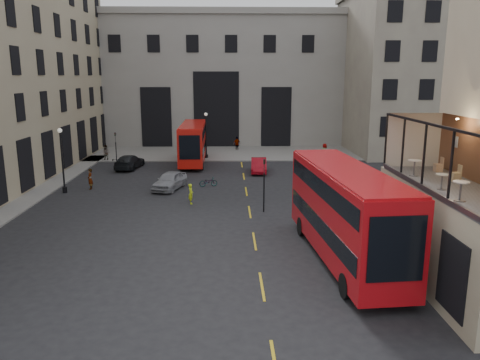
{
  "coord_description": "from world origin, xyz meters",
  "views": [
    {
      "loc": [
        -3.54,
        -19.82,
        9.43
      ],
      "look_at": [
        -2.77,
        9.0,
        3.0
      ],
      "focal_mm": 35.0,
      "sensor_mm": 36.0,
      "label": 1
    }
  ],
  "objects_px": {
    "car_c": "(129,162)",
    "cyclist": "(191,194)",
    "bus_near": "(345,209)",
    "pedestrian_c": "(237,144)",
    "pedestrian_b": "(197,151)",
    "cafe_table_mid": "(442,179)",
    "car_a": "(170,180)",
    "cafe_table_near": "(461,188)",
    "car_b": "(259,165)",
    "street_lamp_b": "(206,138)",
    "pedestrian_e": "(90,179)",
    "cafe_chair_d": "(438,167)",
    "traffic_light_far": "(116,146)",
    "bicycle": "(208,182)",
    "traffic_light_near": "(264,179)",
    "cafe_table_far": "(414,165)",
    "street_lamp_a": "(63,164)",
    "pedestrian_d": "(324,151)",
    "bus_far": "(193,141)",
    "cafe_chair_c": "(456,176)"
  },
  "relations": [
    {
      "from": "cafe_chair_d",
      "to": "cafe_table_near",
      "type": "bearing_deg",
      "value": -106.52
    },
    {
      "from": "bus_near",
      "to": "pedestrian_c",
      "type": "height_order",
      "value": "bus_near"
    },
    {
      "from": "traffic_light_far",
      "to": "pedestrian_e",
      "type": "height_order",
      "value": "traffic_light_far"
    },
    {
      "from": "traffic_light_near",
      "to": "pedestrian_b",
      "type": "xyz_separation_m",
      "value": [
        -6.05,
        21.94,
        -1.56
      ]
    },
    {
      "from": "pedestrian_b",
      "to": "cafe_table_mid",
      "type": "bearing_deg",
      "value": -119.99
    },
    {
      "from": "street_lamp_a",
      "to": "car_b",
      "type": "relative_size",
      "value": 1.24
    },
    {
      "from": "street_lamp_a",
      "to": "pedestrian_c",
      "type": "distance_m",
      "value": 26.37
    },
    {
      "from": "street_lamp_a",
      "to": "cyclist",
      "type": "xyz_separation_m",
      "value": [
        10.67,
        -3.69,
        -1.62
      ]
    },
    {
      "from": "car_c",
      "to": "cyclist",
      "type": "xyz_separation_m",
      "value": [
        7.43,
        -13.92,
        0.05
      ]
    },
    {
      "from": "bus_near",
      "to": "pedestrian_c",
      "type": "relative_size",
      "value": 6.88
    },
    {
      "from": "bus_far",
      "to": "car_a",
      "type": "bearing_deg",
      "value": -95.37
    },
    {
      "from": "car_b",
      "to": "cyclist",
      "type": "relative_size",
      "value": 2.78
    },
    {
      "from": "car_a",
      "to": "car_c",
      "type": "distance_m",
      "value": 10.61
    },
    {
      "from": "car_c",
      "to": "cyclist",
      "type": "relative_size",
      "value": 3.21
    },
    {
      "from": "traffic_light_far",
      "to": "car_b",
      "type": "bearing_deg",
      "value": -8.06
    },
    {
      "from": "cafe_table_far",
      "to": "pedestrian_d",
      "type": "bearing_deg",
      "value": 86.31
    },
    {
      "from": "traffic_light_near",
      "to": "car_c",
      "type": "bearing_deg",
      "value": 128.17
    },
    {
      "from": "car_a",
      "to": "car_b",
      "type": "distance_m",
      "value": 10.59
    },
    {
      "from": "cafe_chair_c",
      "to": "car_b",
      "type": "bearing_deg",
      "value": 107.05
    },
    {
      "from": "cafe_table_far",
      "to": "pedestrian_e",
      "type": "bearing_deg",
      "value": 141.52
    },
    {
      "from": "car_b",
      "to": "pedestrian_d",
      "type": "xyz_separation_m",
      "value": [
        8.1,
        7.43,
        0.19
      ]
    },
    {
      "from": "car_a",
      "to": "car_c",
      "type": "height_order",
      "value": "car_a"
    },
    {
      "from": "bus_near",
      "to": "car_c",
      "type": "height_order",
      "value": "bus_near"
    },
    {
      "from": "street_lamp_b",
      "to": "bicycle",
      "type": "xyz_separation_m",
      "value": [
        0.76,
        -14.03,
        -1.99
      ]
    },
    {
      "from": "car_b",
      "to": "cafe_chair_d",
      "type": "xyz_separation_m",
      "value": [
        7.76,
        -22.39,
        4.12
      ]
    },
    {
      "from": "cafe_chair_d",
      "to": "cyclist",
      "type": "bearing_deg",
      "value": 141.75
    },
    {
      "from": "bus_near",
      "to": "bicycle",
      "type": "bearing_deg",
      "value": 114.61
    },
    {
      "from": "pedestrian_d",
      "to": "street_lamp_a",
      "type": "bearing_deg",
      "value": 108.85
    },
    {
      "from": "pedestrian_c",
      "to": "cafe_table_mid",
      "type": "relative_size",
      "value": 2.64
    },
    {
      "from": "street_lamp_b",
      "to": "bus_near",
      "type": "bearing_deg",
      "value": -74.65
    },
    {
      "from": "traffic_light_far",
      "to": "street_lamp_b",
      "type": "bearing_deg",
      "value": 33.69
    },
    {
      "from": "traffic_light_near",
      "to": "cafe_table_far",
      "type": "height_order",
      "value": "cafe_table_far"
    },
    {
      "from": "street_lamp_b",
      "to": "pedestrian_e",
      "type": "height_order",
      "value": "street_lamp_b"
    },
    {
      "from": "traffic_light_far",
      "to": "cafe_chair_d",
      "type": "bearing_deg",
      "value": -47.6
    },
    {
      "from": "traffic_light_near",
      "to": "pedestrian_b",
      "type": "bearing_deg",
      "value": 105.42
    },
    {
      "from": "street_lamp_a",
      "to": "car_a",
      "type": "relative_size",
      "value": 1.2
    },
    {
      "from": "pedestrian_c",
      "to": "cafe_table_near",
      "type": "bearing_deg",
      "value": 71.81
    },
    {
      "from": "pedestrian_b",
      "to": "pedestrian_c",
      "type": "height_order",
      "value": "pedestrian_c"
    },
    {
      "from": "traffic_light_far",
      "to": "pedestrian_e",
      "type": "distance_m",
      "value": 8.92
    },
    {
      "from": "bus_near",
      "to": "bus_far",
      "type": "relative_size",
      "value": 1.14
    },
    {
      "from": "street_lamp_b",
      "to": "pedestrian_c",
      "type": "xyz_separation_m",
      "value": [
        3.67,
        5.87,
        -1.49
      ]
    },
    {
      "from": "bus_near",
      "to": "cafe_table_mid",
      "type": "bearing_deg",
      "value": -46.27
    },
    {
      "from": "car_c",
      "to": "car_b",
      "type": "bearing_deg",
      "value": 178.47
    },
    {
      "from": "cyclist",
      "to": "street_lamp_a",
      "type": "bearing_deg",
      "value": 61.26
    },
    {
      "from": "bicycle",
      "to": "cafe_table_near",
      "type": "bearing_deg",
      "value": -166.08
    },
    {
      "from": "cafe_chair_d",
      "to": "car_a",
      "type": "bearing_deg",
      "value": 135.56
    },
    {
      "from": "street_lamp_b",
      "to": "car_c",
      "type": "relative_size",
      "value": 1.07
    },
    {
      "from": "pedestrian_e",
      "to": "cafe_table_mid",
      "type": "height_order",
      "value": "cafe_table_mid"
    },
    {
      "from": "street_lamp_a",
      "to": "pedestrian_e",
      "type": "distance_m",
      "value": 2.63
    },
    {
      "from": "bus_near",
      "to": "pedestrian_e",
      "type": "xyz_separation_m",
      "value": [
        -17.7,
        16.07,
        -1.88
      ]
    }
  ]
}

